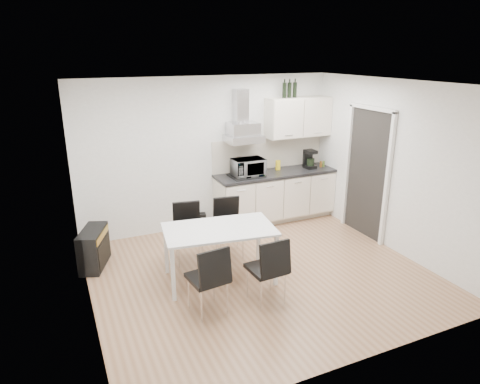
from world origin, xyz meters
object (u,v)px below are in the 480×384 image
object	(u,v)px
kitchenette	(276,176)
chair_far_right	(229,228)
dining_table	(219,234)
guitar_amp	(94,248)
chair_near_left	(207,279)
chair_far_left	(189,234)
floor_speaker	(201,221)
chair_near_right	(266,269)

from	to	relation	value
kitchenette	chair_far_right	bearing A→B (deg)	-143.25
dining_table	guitar_amp	size ratio (longest dim) A/B	2.11
chair_far_right	chair_near_left	size ratio (longest dim) A/B	1.00
chair_near_left	dining_table	bearing A→B (deg)	51.02
chair_far_left	floor_speaker	distance (m)	1.31
kitchenette	chair_near_right	world-z (taller)	kitchenette
chair_near_right	guitar_amp	size ratio (longest dim) A/B	1.19
guitar_amp	dining_table	bearing A→B (deg)	-13.62
dining_table	chair_near_left	bearing A→B (deg)	-113.93
chair_near_right	guitar_amp	world-z (taller)	chair_near_right
chair_far_left	chair_far_right	bearing A→B (deg)	-173.95
chair_far_left	guitar_amp	size ratio (longest dim) A/B	1.19
kitchenette	chair_far_right	world-z (taller)	kitchenette
chair_far_left	dining_table	bearing A→B (deg)	119.09
dining_table	chair_far_right	bearing A→B (deg)	64.95
kitchenette	guitar_amp	world-z (taller)	kitchenette
guitar_amp	floor_speaker	xyz separation A→B (m)	(1.88, 0.71, -0.15)
kitchenette	floor_speaker	distance (m)	1.57
kitchenette	dining_table	xyz separation A→B (m)	(-1.76, -1.62, -0.16)
chair_far_right	floor_speaker	size ratio (longest dim) A/B	3.30
chair_near_left	chair_far_right	bearing A→B (deg)	50.47
kitchenette	floor_speaker	world-z (taller)	kitchenette
dining_table	chair_near_left	size ratio (longest dim) A/B	1.77
dining_table	chair_near_left	distance (m)	0.81
chair_far_right	floor_speaker	xyz separation A→B (m)	(-0.04, 1.18, -0.31)
chair_far_left	guitar_amp	xyz separation A→B (m)	(-1.30, 0.42, -0.16)
kitchenette	chair_near_right	bearing A→B (deg)	-121.20
chair_near_right	floor_speaker	size ratio (longest dim) A/B	3.30
kitchenette	chair_near_left	distance (m)	3.17
kitchenette	chair_far_right	distance (m)	1.74
chair_far_left	chair_far_right	world-z (taller)	same
floor_speaker	dining_table	bearing A→B (deg)	-88.25
dining_table	floor_speaker	world-z (taller)	dining_table
kitchenette	guitar_amp	size ratio (longest dim) A/B	3.42
kitchenette	chair_far_left	xyz separation A→B (m)	(-1.98, -0.96, -0.39)
dining_table	chair_far_right	xyz separation A→B (m)	(0.40, 0.61, -0.23)
dining_table	chair_near_left	world-z (taller)	chair_near_left
chair_near_right	kitchenette	bearing A→B (deg)	55.77
chair_far_right	chair_near_left	world-z (taller)	same
guitar_amp	chair_near_right	bearing A→B (deg)	-22.98
kitchenette	floor_speaker	bearing A→B (deg)	173.24
kitchenette	guitar_amp	xyz separation A→B (m)	(-3.27, -0.54, -0.55)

